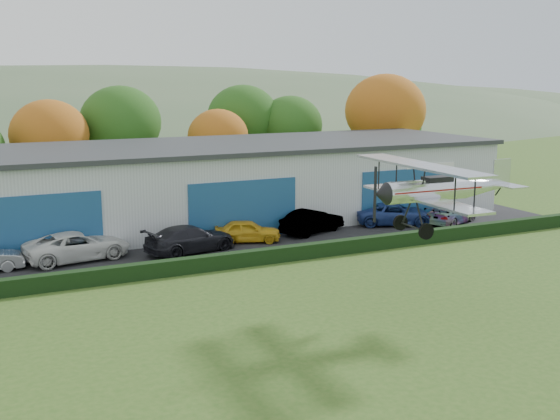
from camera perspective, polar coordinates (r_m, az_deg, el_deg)
name	(u,v)px	position (r m, az deg, el deg)	size (l,w,h in m)	color
ground	(369,414)	(20.81, 7.55, -16.77)	(300.00, 300.00, 0.00)	#30551B
apron	(219,245)	(39.85, -5.23, -2.96)	(48.00, 9.00, 0.05)	black
hedge	(250,258)	(35.43, -2.57, -4.09)	(46.00, 0.60, 0.80)	black
hangar	(210,182)	(46.44, -5.94, 2.36)	(40.60, 12.60, 5.30)	#B2B7BC
tree_belt	(110,129)	(57.20, -14.21, 6.70)	(75.70, 13.22, 10.12)	#3D2614
car_2	(78,246)	(37.79, -16.81, -2.94)	(2.56, 5.56, 1.54)	silver
car_3	(190,239)	(38.12, -7.63, -2.44)	(2.15, 5.29, 1.54)	black
car_4	(247,231)	(40.18, -2.79, -1.79)	(1.59, 3.94, 1.34)	gold
car_5	(312,221)	(42.50, 2.75, -0.96)	(1.60, 4.58, 1.51)	gray
car_6	(395,214)	(45.50, 9.76, -0.33)	(2.41, 5.23, 1.45)	navy
car_7	(451,213)	(46.69, 14.32, -0.29)	(1.90, 4.68, 1.36)	gray
biplane	(439,187)	(28.82, 13.33, 1.89)	(6.89, 7.86, 2.95)	silver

